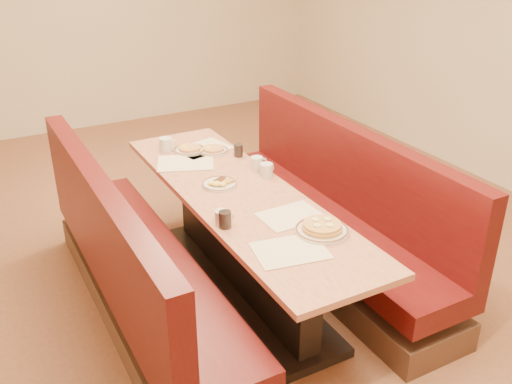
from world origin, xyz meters
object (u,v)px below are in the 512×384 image
booth_left (136,274)px  coffee_mug_b (222,217)px  diner_table (240,243)px  eggs_plate (219,184)px  coffee_mug_c (257,163)px  coffee_mug_a (267,170)px  soda_tumbler_mid (238,150)px  soda_tumbler_near (225,220)px  coffee_mug_d (166,144)px  pancake_plate (322,229)px  booth_right (329,220)px

booth_left → coffee_mug_b: size_ratio=22.17×
diner_table → eggs_plate: (-0.07, 0.16, 0.39)m
coffee_mug_b → booth_left: bearing=161.4°
eggs_plate → coffee_mug_c: bearing=18.5°
coffee_mug_b → coffee_mug_c: size_ratio=0.90×
coffee_mug_a → soda_tumbler_mid: 0.42m
coffee_mug_b → soda_tumbler_mid: 1.05m
soda_tumbler_near → soda_tumbler_mid: size_ratio=1.09×
soda_tumbler_mid → soda_tumbler_near: bearing=-120.9°
coffee_mug_b → coffee_mug_c: 0.82m
coffee_mug_d → soda_tumbler_near: coffee_mug_d is taller
diner_table → pancake_plate: pancake_plate is taller
eggs_plate → soda_tumbler_mid: (0.35, 0.41, 0.03)m
booth_left → coffee_mug_d: size_ratio=18.61×
coffee_mug_d → coffee_mug_b: bearing=-76.3°
booth_left → coffee_mug_c: bearing=15.5°
soda_tumbler_mid → booth_right: bearing=-51.5°
coffee_mug_d → soda_tumbler_mid: coffee_mug_d is taller
coffee_mug_d → soda_tumbler_near: bearing=-76.3°
eggs_plate → coffee_mug_b: 0.53m
booth_left → soda_tumbler_near: booth_left is taller
soda_tumbler_mid → coffee_mug_d: bearing=140.6°
coffee_mug_b → soda_tumbler_mid: bearing=74.7°
coffee_mug_b → eggs_plate: bearing=83.4°
booth_left → soda_tumbler_near: size_ratio=24.80×
eggs_plate → coffee_mug_c: size_ratio=1.91×
booth_left → booth_right: bearing=0.0°
eggs_plate → coffee_mug_d: bearing=96.6°
soda_tumbler_near → soda_tumbler_mid: bearing=59.1°
booth_left → coffee_mug_a: 1.12m
coffee_mug_b → soda_tumbler_mid: size_ratio=1.22×
booth_left → soda_tumbler_mid: (1.01, 0.57, 0.43)m
booth_left → pancake_plate: (0.91, -0.68, 0.41)m
eggs_plate → coffee_mug_d: 0.77m
coffee_mug_b → soda_tumbler_near: 0.04m
coffee_mug_a → coffee_mug_d: bearing=96.9°
pancake_plate → eggs_plate: (-0.24, 0.84, -0.01)m
booth_right → eggs_plate: (-0.80, 0.16, 0.40)m
pancake_plate → soda_tumbler_near: soda_tumbler_near is taller
pancake_plate → soda_tumbler_near: bearing=145.3°
coffee_mug_b → coffee_mug_c: coffee_mug_c is taller
booth_left → coffee_mug_a: (1.02, 0.15, 0.44)m
booth_right → coffee_mug_d: size_ratio=18.61×
diner_table → eggs_plate: eggs_plate is taller
booth_left → soda_tumbler_near: (0.45, -0.36, 0.44)m
coffee_mug_b → coffee_mug_c: (0.56, 0.60, 0.00)m
diner_table → coffee_mug_d: size_ratio=18.61×
coffee_mug_d → soda_tumbler_mid: 0.56m
booth_right → coffee_mug_a: 0.64m
coffee_mug_c → coffee_mug_d: size_ratio=0.93×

